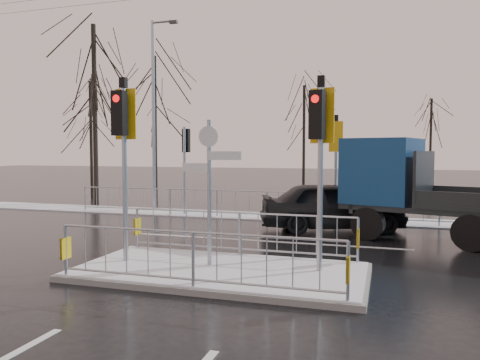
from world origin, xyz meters
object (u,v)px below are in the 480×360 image
(car_far_lane, at_px, (332,206))
(street_lamp_left, at_px, (155,107))
(traffic_island, at_px, (219,256))
(flatbed_truck, at_px, (413,185))

(car_far_lane, relative_size, street_lamp_left, 0.57)
(traffic_island, relative_size, car_far_lane, 1.29)
(flatbed_truck, relative_size, street_lamp_left, 0.82)
(traffic_island, distance_m, car_far_lane, 6.50)
(flatbed_truck, bearing_deg, traffic_island, -126.15)
(flatbed_truck, xyz_separation_m, street_lamp_left, (-10.46, 3.96, 2.93))
(car_far_lane, bearing_deg, street_lamp_left, 49.20)
(street_lamp_left, bearing_deg, traffic_island, -55.93)
(traffic_island, height_order, street_lamp_left, street_lamp_left)
(traffic_island, bearing_deg, car_far_lane, 75.49)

